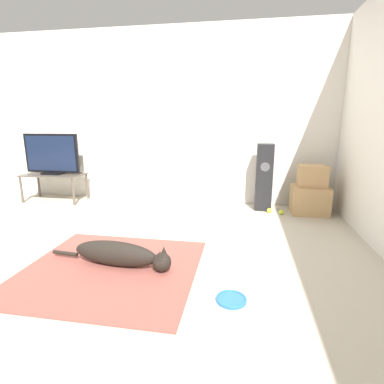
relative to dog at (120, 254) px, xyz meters
The scene contains 12 objects.
ground_plane 0.35m from the dog, 144.93° to the left, with size 12.00×12.00×0.00m, color #BCB29E.
wall_back 2.58m from the dog, 96.64° to the left, with size 8.00×0.06×2.55m.
area_rug 0.14m from the dog, 137.95° to the right, with size 1.45×1.37×0.01m.
dog is the anchor object (origin of this frame).
frisbee 1.03m from the dog, 19.68° to the right, with size 0.22×0.22×0.03m.
cardboard_box_lower 2.69m from the dog, 44.73° to the left, with size 0.47×0.39×0.37m.
cardboard_box_upper 2.73m from the dog, 44.82° to the left, with size 0.36×0.29×0.28m.
floor_speaker 2.40m from the dog, 56.77° to the left, with size 0.22×0.23×0.93m.
tv_stand 2.71m from the dog, 134.63° to the left, with size 0.92×0.46×0.42m.
tv 2.77m from the dog, 134.59° to the left, with size 0.88×0.20×0.62m.
tennis_ball_by_boxes 2.29m from the dog, 52.79° to the left, with size 0.07×0.07×0.07m.
tennis_ball_near_speaker 2.35m from the dog, 48.98° to the left, with size 0.07×0.07×0.07m.
Camera 1 is at (1.28, -2.41, 1.23)m, focal length 28.00 mm.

